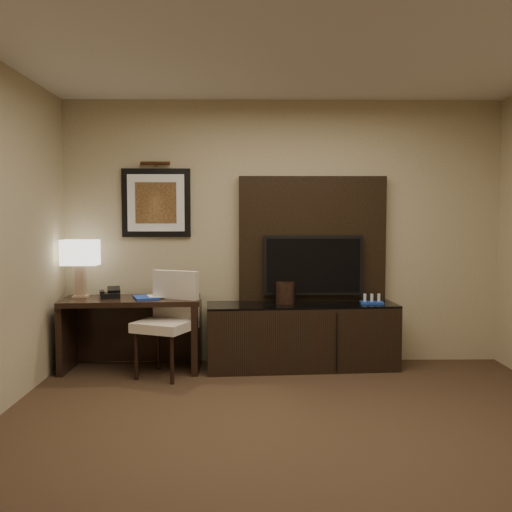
{
  "coord_description": "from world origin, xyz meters",
  "views": [
    {
      "loc": [
        -0.36,
        -3.4,
        1.51
      ],
      "look_at": [
        -0.29,
        1.8,
        1.15
      ],
      "focal_mm": 40.0,
      "sensor_mm": 36.0,
      "label": 1
    }
  ],
  "objects_px": {
    "credenza": "(302,336)",
    "tv": "(313,265)",
    "water_bottle": "(174,288)",
    "ice_bucket": "(285,293)",
    "table_lamp": "(80,266)",
    "desk_phone": "(110,293)",
    "desk": "(132,334)",
    "minibar_tray": "(372,300)",
    "desk_chair": "(165,324)"
  },
  "relations": [
    {
      "from": "credenza",
      "to": "tv",
      "type": "distance_m",
      "value": 0.72
    },
    {
      "from": "water_bottle",
      "to": "ice_bucket",
      "type": "distance_m",
      "value": 1.1
    },
    {
      "from": "table_lamp",
      "to": "desk_phone",
      "type": "height_order",
      "value": "table_lamp"
    },
    {
      "from": "desk",
      "to": "minibar_tray",
      "type": "distance_m",
      "value": 2.4
    },
    {
      "from": "desk_chair",
      "to": "table_lamp",
      "type": "bearing_deg",
      "value": -176.52
    },
    {
      "from": "desk_phone",
      "to": "water_bottle",
      "type": "relative_size",
      "value": 1.03
    },
    {
      "from": "tv",
      "to": "minibar_tray",
      "type": "height_order",
      "value": "tv"
    },
    {
      "from": "desk",
      "to": "tv",
      "type": "bearing_deg",
      "value": 2.08
    },
    {
      "from": "ice_bucket",
      "to": "minibar_tray",
      "type": "relative_size",
      "value": 0.95
    },
    {
      "from": "tv",
      "to": "desk_chair",
      "type": "relative_size",
      "value": 1.0
    },
    {
      "from": "desk_phone",
      "to": "minibar_tray",
      "type": "bearing_deg",
      "value": -16.11
    },
    {
      "from": "desk_phone",
      "to": "minibar_tray",
      "type": "distance_m",
      "value": 2.59
    },
    {
      "from": "desk_phone",
      "to": "minibar_tray",
      "type": "xyz_separation_m",
      "value": [
        2.59,
        0.03,
        -0.07
      ]
    },
    {
      "from": "credenza",
      "to": "minibar_tray",
      "type": "xyz_separation_m",
      "value": [
        0.7,
        -0.0,
        0.36
      ]
    },
    {
      "from": "desk",
      "to": "desk_phone",
      "type": "bearing_deg",
      "value": 172.2
    },
    {
      "from": "desk",
      "to": "table_lamp",
      "type": "xyz_separation_m",
      "value": [
        -0.51,
        0.07,
        0.66
      ]
    },
    {
      "from": "credenza",
      "to": "minibar_tray",
      "type": "relative_size",
      "value": 8.33
    },
    {
      "from": "desk_phone",
      "to": "desk",
      "type": "bearing_deg",
      "value": -20.66
    },
    {
      "from": "tv",
      "to": "ice_bucket",
      "type": "distance_m",
      "value": 0.41
    },
    {
      "from": "desk",
      "to": "ice_bucket",
      "type": "distance_m",
      "value": 1.56
    },
    {
      "from": "tv",
      "to": "desk_phone",
      "type": "relative_size",
      "value": 5.39
    },
    {
      "from": "desk_chair",
      "to": "table_lamp",
      "type": "relative_size",
      "value": 1.62
    },
    {
      "from": "tv",
      "to": "table_lamp",
      "type": "relative_size",
      "value": 1.62
    },
    {
      "from": "credenza",
      "to": "desk_phone",
      "type": "distance_m",
      "value": 1.94
    },
    {
      "from": "tv",
      "to": "table_lamp",
      "type": "height_order",
      "value": "table_lamp"
    },
    {
      "from": "water_bottle",
      "to": "minibar_tray",
      "type": "relative_size",
      "value": 0.8
    },
    {
      "from": "credenza",
      "to": "table_lamp",
      "type": "xyz_separation_m",
      "value": [
        -2.19,
        0.02,
        0.7
      ]
    },
    {
      "from": "tv",
      "to": "desk_chair",
      "type": "xyz_separation_m",
      "value": [
        -1.44,
        -0.43,
        -0.52
      ]
    },
    {
      "from": "credenza",
      "to": "desk_phone",
      "type": "bearing_deg",
      "value": 176.75
    },
    {
      "from": "table_lamp",
      "to": "desk_phone",
      "type": "relative_size",
      "value": 3.32
    },
    {
      "from": "desk_chair",
      "to": "minibar_tray",
      "type": "xyz_separation_m",
      "value": [
        2.02,
        0.29,
        0.19
      ]
    },
    {
      "from": "minibar_tray",
      "to": "desk_chair",
      "type": "bearing_deg",
      "value": -171.82
    },
    {
      "from": "water_bottle",
      "to": "ice_bucket",
      "type": "relative_size",
      "value": 0.84
    },
    {
      "from": "ice_bucket",
      "to": "minibar_tray",
      "type": "bearing_deg",
      "value": -1.99
    },
    {
      "from": "desk",
      "to": "water_bottle",
      "type": "height_order",
      "value": "water_bottle"
    },
    {
      "from": "tv",
      "to": "minibar_tray",
      "type": "xyz_separation_m",
      "value": [
        0.57,
        -0.14,
        -0.33
      ]
    },
    {
      "from": "desk_phone",
      "to": "credenza",
      "type": "bearing_deg",
      "value": -15.73
    },
    {
      "from": "desk",
      "to": "credenza",
      "type": "xyz_separation_m",
      "value": [
        1.68,
        0.05,
        -0.03
      ]
    },
    {
      "from": "tv",
      "to": "minibar_tray",
      "type": "bearing_deg",
      "value": -14.14
    },
    {
      "from": "credenza",
      "to": "desk_chair",
      "type": "height_order",
      "value": "desk_chair"
    },
    {
      "from": "desk",
      "to": "minibar_tray",
      "type": "relative_size",
      "value": 5.91
    },
    {
      "from": "desk_chair",
      "to": "minibar_tray",
      "type": "distance_m",
      "value": 2.05
    },
    {
      "from": "tv",
      "to": "desk_chair",
      "type": "height_order",
      "value": "tv"
    },
    {
      "from": "ice_bucket",
      "to": "minibar_tray",
      "type": "xyz_separation_m",
      "value": [
        0.86,
        -0.03,
        -0.07
      ]
    },
    {
      "from": "desk",
      "to": "ice_bucket",
      "type": "bearing_deg",
      "value": -1.08
    },
    {
      "from": "ice_bucket",
      "to": "desk_phone",
      "type": "bearing_deg",
      "value": -177.96
    },
    {
      "from": "tv",
      "to": "desk",
      "type": "bearing_deg",
      "value": -173.97
    },
    {
      "from": "desk_phone",
      "to": "desk_chair",
      "type": "bearing_deg",
      "value": -41.26
    },
    {
      "from": "desk_chair",
      "to": "water_bottle",
      "type": "distance_m",
      "value": 0.45
    },
    {
      "from": "desk",
      "to": "desk_chair",
      "type": "distance_m",
      "value": 0.45
    }
  ]
}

